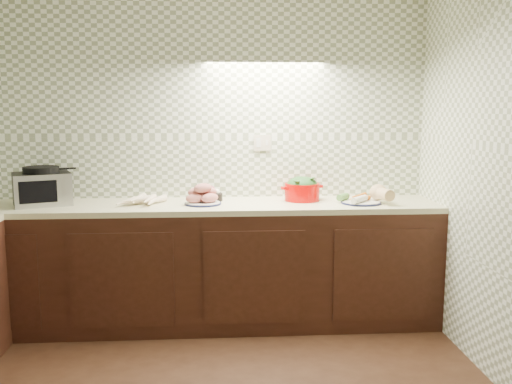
{
  "coord_description": "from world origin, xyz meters",
  "views": [
    {
      "loc": [
        0.2,
        -2.58,
        1.61
      ],
      "look_at": [
        0.46,
        1.25,
        1.02
      ],
      "focal_mm": 40.0,
      "sensor_mm": 36.0,
      "label": 1
    }
  ],
  "objects": [
    {
      "name": "veg_plate",
      "position": [
        1.3,
        1.45,
        0.95
      ],
      "size": [
        0.38,
        0.32,
        0.13
      ],
      "rotation": [
        0.0,
        0.0,
        0.08
      ],
      "color": "#11153C",
      "rests_on": "counter"
    },
    {
      "name": "sweet_potato_plate",
      "position": [
        0.09,
        1.48,
        0.95
      ],
      "size": [
        0.26,
        0.26,
        0.15
      ],
      "rotation": [
        0.0,
        0.0,
        0.15
      ],
      "color": "#11153C",
      "rests_on": "counter"
    },
    {
      "name": "room",
      "position": [
        0.0,
        0.0,
        1.63
      ],
      "size": [
        3.6,
        3.6,
        2.6
      ],
      "color": "black",
      "rests_on": "ground"
    },
    {
      "name": "onion_bowl",
      "position": [
        0.16,
        1.62,
        0.94
      ],
      "size": [
        0.15,
        0.15,
        0.12
      ],
      "color": "black",
      "rests_on": "counter"
    },
    {
      "name": "parsnip_pile",
      "position": [
        -0.32,
        1.45,
        0.93
      ],
      "size": [
        0.31,
        0.36,
        0.08
      ],
      "color": "beige",
      "rests_on": "counter"
    },
    {
      "name": "counter",
      "position": [
        -0.68,
        0.68,
        0.45
      ],
      "size": [
        3.6,
        3.6,
        0.9
      ],
      "color": "black",
      "rests_on": "ground"
    },
    {
      "name": "toaster_oven",
      "position": [
        -1.05,
        1.54,
        1.03
      ],
      "size": [
        0.47,
        0.42,
        0.27
      ],
      "rotation": [
        0.0,
        0.0,
        0.37
      ],
      "color": "black",
      "rests_on": "counter"
    },
    {
      "name": "dutch_oven",
      "position": [
        0.83,
        1.59,
        0.99
      ],
      "size": [
        0.33,
        0.33,
        0.18
      ],
      "rotation": [
        0.0,
        0.0,
        0.31
      ],
      "color": "#C40401",
      "rests_on": "counter"
    }
  ]
}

